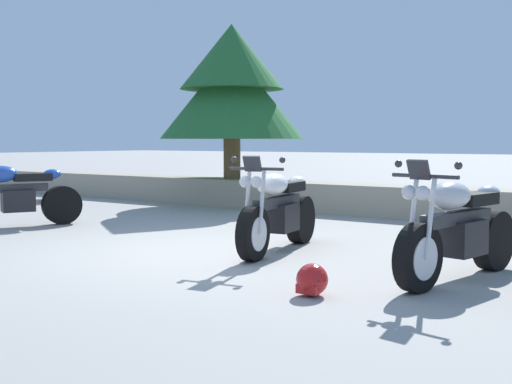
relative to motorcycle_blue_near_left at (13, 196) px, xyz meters
The scene contains 7 objects.
ground_plane 3.87m from the motorcycle_blue_near_left, ahead, with size 120.00×120.00×0.00m, color gray.
stone_wall 6.06m from the motorcycle_blue_near_left, 50.73° to the left, with size 36.00×0.80×0.55m, color gray.
motorcycle_blue_near_left is the anchor object (origin of this frame).
motorcycle_white_centre 4.62m from the motorcycle_blue_near_left, ahead, with size 0.75×2.06×1.18m.
motorcycle_silver_far_right 6.90m from the motorcycle_blue_near_left, ahead, with size 0.74×2.05×1.18m.
rider_helmet 6.21m from the motorcycle_blue_near_left, 11.89° to the right, with size 0.28×0.28×0.28m.
pine_tree_far_left 5.27m from the motorcycle_blue_near_left, 82.41° to the left, with size 3.00×3.00×3.20m.
Camera 1 is at (5.00, -6.01, 1.34)m, focal length 45.70 mm.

